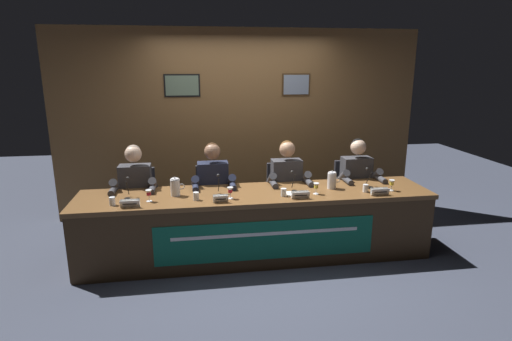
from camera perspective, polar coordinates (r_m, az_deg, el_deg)
ground_plane at (r=4.83m, az=0.00°, el=-11.57°), size 12.00×12.00×0.00m
wall_back_panelled at (r=5.87m, az=-2.22°, el=6.46°), size 5.08×0.14×2.60m
conference_table at (r=4.52m, az=0.24°, el=-6.27°), size 3.88×0.80×0.75m
chair_far_left at (r=5.20m, az=-15.87°, el=-4.93°), size 0.44×0.44×0.91m
panelist_far_left at (r=4.92m, az=-16.36°, el=-2.65°), size 0.51×0.48×1.24m
nameplate_far_left at (r=4.26m, az=-17.04°, el=-4.38°), size 0.19×0.06×0.08m
juice_glass_far_left at (r=4.37m, az=-14.61°, el=-3.09°), size 0.06×0.06×0.12m
water_cup_far_left at (r=4.38m, az=-19.25°, el=-4.09°), size 0.06×0.06×0.08m
microphone_far_left at (r=4.53m, az=-17.34°, el=-2.84°), size 0.06×0.17×0.22m
chair_center_left at (r=5.15m, az=-5.93°, el=-4.60°), size 0.44×0.44×0.91m
panelist_center_left at (r=4.88m, az=-5.89°, el=-2.28°), size 0.51×0.48×1.24m
nameplate_center_left at (r=4.23m, az=-4.91°, el=-3.89°), size 0.16×0.06×0.08m
juice_glass_center_left at (r=4.33m, az=-3.59°, el=-2.81°), size 0.06×0.06×0.12m
water_cup_center_left at (r=4.33m, az=-8.28°, el=-3.59°), size 0.06×0.06×0.08m
microphone_center_left at (r=4.45m, az=-5.16°, el=-2.51°), size 0.06×0.17×0.22m
chair_center_right at (r=5.27m, az=3.87°, el=-4.13°), size 0.44×0.44×0.91m
panelist_center_right at (r=5.00m, az=4.42°, el=-1.83°), size 0.51×0.48×1.24m
nameplate_center_right at (r=4.36m, az=6.16°, el=-3.37°), size 0.19×0.06×0.08m
juice_glass_center_right at (r=4.52m, az=8.31°, el=-2.19°), size 0.06×0.06×0.12m
water_cup_center_right at (r=4.43m, az=3.84°, el=-3.08°), size 0.06×0.06×0.08m
microphone_center_right at (r=4.59m, az=5.23°, el=-1.97°), size 0.06×0.17×0.22m
chair_far_right at (r=5.52m, az=12.99°, el=-3.58°), size 0.44×0.44×0.91m
panelist_far_right at (r=5.27m, az=13.95°, el=-1.37°), size 0.51×0.48×1.24m
nameplate_far_right at (r=4.64m, az=16.76°, el=-2.80°), size 0.20×0.06×0.08m
juice_glass_far_right at (r=4.83m, az=18.25°, el=-1.68°), size 0.06×0.06×0.12m
water_cup_far_right at (r=4.72m, az=14.90°, el=-2.42°), size 0.06×0.06×0.08m
microphone_far_right at (r=4.88m, az=15.39°, el=-1.44°), size 0.06×0.17×0.22m
water_pitcher_left_side at (r=4.50m, az=-11.09°, el=-2.27°), size 0.15×0.10×0.21m
water_pitcher_right_side at (r=4.75m, az=10.46°, el=-1.35°), size 0.15×0.10×0.21m
document_stack_center_right at (r=4.51m, az=5.55°, el=-3.18°), size 0.21×0.15×0.01m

